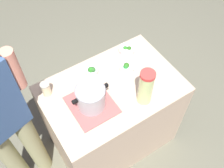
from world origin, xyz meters
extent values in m
plane|color=#6B6A57|center=(0.00, 0.00, 0.00)|extent=(8.00, 8.00, 0.00)
cube|color=#CFB294|center=(0.00, 0.00, 0.44)|extent=(1.07, 0.71, 0.89)
cube|color=#B75B58|center=(0.21, 0.05, 0.89)|extent=(0.31, 0.34, 0.01)
cylinder|color=#B7B7BC|center=(0.21, 0.05, 0.98)|extent=(0.21, 0.21, 0.18)
torus|color=#99999E|center=(0.21, 0.05, 1.08)|extent=(0.21, 0.21, 0.01)
cube|color=black|center=(0.09, 0.05, 1.04)|extent=(0.04, 0.02, 0.02)
cube|color=black|center=(0.33, 0.05, 1.04)|extent=(0.04, 0.02, 0.02)
cylinder|color=#DEF49B|center=(-0.14, 0.22, 1.03)|extent=(0.10, 0.10, 0.29)
cylinder|color=#E93B36|center=(-0.14, 0.22, 1.18)|extent=(0.11, 0.11, 0.02)
ellipsoid|color=yellow|center=(-0.12, 0.22, 1.07)|extent=(0.04, 0.04, 0.01)
cylinder|color=beige|center=(0.44, -0.22, 0.94)|extent=(0.07, 0.07, 0.11)
cylinder|color=#B2AD99|center=(0.44, -0.22, 1.00)|extent=(0.07, 0.07, 0.01)
cylinder|color=silver|center=(0.06, -0.21, 0.91)|extent=(0.10, 0.10, 0.05)
ellipsoid|color=#2A7B24|center=(0.07, -0.20, 0.94)|extent=(0.05, 0.05, 0.05)
ellipsoid|color=#2E682A|center=(0.05, -0.20, 0.94)|extent=(0.05, 0.05, 0.05)
cylinder|color=silver|center=(-0.20, -0.09, 0.91)|extent=(0.12, 0.12, 0.04)
ellipsoid|color=#217F2E|center=(-0.19, -0.09, 0.93)|extent=(0.04, 0.04, 0.05)
ellipsoid|color=#2E7523|center=(-0.19, -0.09, 0.93)|extent=(0.04, 0.04, 0.05)
ellipsoid|color=#377A1E|center=(-0.20, -0.10, 0.93)|extent=(0.05, 0.05, 0.05)
cylinder|color=silver|center=(-0.30, -0.24, 0.91)|extent=(0.13, 0.13, 0.05)
ellipsoid|color=#2D691C|center=(-0.32, -0.23, 0.94)|extent=(0.04, 0.04, 0.04)
ellipsoid|color=#2A7E22|center=(-0.29, -0.25, 0.93)|extent=(0.04, 0.04, 0.05)
cylinder|color=tan|center=(0.70, -0.12, 0.46)|extent=(0.14, 0.14, 0.91)
cylinder|color=tan|center=(0.90, -0.12, 0.46)|extent=(0.14, 0.14, 0.91)
cylinder|color=tan|center=(0.59, -0.12, 1.38)|extent=(0.08, 0.08, 0.30)
camera|label=1|loc=(0.64, 1.00, 2.56)|focal=42.89mm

